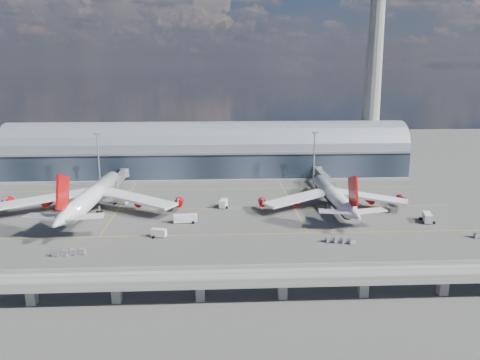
{
  "coord_description": "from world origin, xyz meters",
  "views": [
    {
      "loc": [
        4.43,
        -158.62,
        55.3
      ],
      "look_at": [
        12.87,
        10.0,
        14.0
      ],
      "focal_mm": 35.0,
      "sensor_mm": 36.0,
      "label": 1
    }
  ],
  "objects_px": {
    "floodlight_mast_right": "(314,157)",
    "service_truck_4": "(223,203)",
    "control_tower": "(373,73)",
    "cargo_train_1": "(340,240)",
    "service_truck_3": "(427,218)",
    "floodlight_mast_left": "(98,159)",
    "service_truck_1": "(159,233)",
    "airliner_left": "(91,197)",
    "cargo_train_0": "(69,253)",
    "service_truck_5": "(121,200)",
    "airliner_right": "(334,197)",
    "service_truck_2": "(185,218)"
  },
  "relations": [
    {
      "from": "floodlight_mast_right",
      "to": "service_truck_4",
      "type": "bearing_deg",
      "value": -142.04
    },
    {
      "from": "control_tower",
      "to": "service_truck_4",
      "type": "relative_size",
      "value": 17.35
    },
    {
      "from": "cargo_train_1",
      "to": "service_truck_3",
      "type": "bearing_deg",
      "value": -79.38
    },
    {
      "from": "service_truck_3",
      "to": "cargo_train_1",
      "type": "height_order",
      "value": "service_truck_3"
    },
    {
      "from": "floodlight_mast_left",
      "to": "service_truck_4",
      "type": "relative_size",
      "value": 4.33
    },
    {
      "from": "control_tower",
      "to": "floodlight_mast_right",
      "type": "bearing_deg",
      "value": -141.34
    },
    {
      "from": "service_truck_1",
      "to": "service_truck_3",
      "type": "bearing_deg",
      "value": -69.62
    },
    {
      "from": "airliner_left",
      "to": "service_truck_3",
      "type": "relative_size",
      "value": 10.2
    },
    {
      "from": "floodlight_mast_right",
      "to": "cargo_train_0",
      "type": "xyz_separation_m",
      "value": [
        -90.29,
        -80.29,
        -12.78
      ]
    },
    {
      "from": "cargo_train_0",
      "to": "cargo_train_1",
      "type": "relative_size",
      "value": 1.02
    },
    {
      "from": "floodlight_mast_right",
      "to": "service_truck_1",
      "type": "relative_size",
      "value": 4.87
    },
    {
      "from": "control_tower",
      "to": "service_truck_5",
      "type": "bearing_deg",
      "value": -155.76
    },
    {
      "from": "airliner_right",
      "to": "service_truck_2",
      "type": "bearing_deg",
      "value": -168.06
    },
    {
      "from": "airliner_right",
      "to": "service_truck_3",
      "type": "distance_m",
      "value": 35.05
    },
    {
      "from": "airliner_left",
      "to": "service_truck_1",
      "type": "bearing_deg",
      "value": -40.93
    },
    {
      "from": "airliner_left",
      "to": "floodlight_mast_right",
      "type": "bearing_deg",
      "value": 25.3
    },
    {
      "from": "service_truck_5",
      "to": "floodlight_mast_right",
      "type": "bearing_deg",
      "value": -51.94
    },
    {
      "from": "floodlight_mast_left",
      "to": "floodlight_mast_right",
      "type": "distance_m",
      "value": 100.0
    },
    {
      "from": "floodlight_mast_left",
      "to": "airliner_right",
      "type": "bearing_deg",
      "value": -20.82
    },
    {
      "from": "floodlight_mast_right",
      "to": "service_truck_1",
      "type": "bearing_deg",
      "value": -134.52
    },
    {
      "from": "service_truck_1",
      "to": "service_truck_3",
      "type": "xyz_separation_m",
      "value": [
        95.72,
        10.72,
        0.25
      ]
    },
    {
      "from": "airliner_right",
      "to": "service_truck_1",
      "type": "relative_size",
      "value": 11.82
    },
    {
      "from": "control_tower",
      "to": "airliner_right",
      "type": "distance_m",
      "value": 87.98
    },
    {
      "from": "floodlight_mast_left",
      "to": "service_truck_2",
      "type": "bearing_deg",
      "value": -50.55
    },
    {
      "from": "control_tower",
      "to": "floodlight_mast_right",
      "type": "relative_size",
      "value": 4.01
    },
    {
      "from": "service_truck_4",
      "to": "cargo_train_0",
      "type": "xyz_separation_m",
      "value": [
        -47.05,
        -46.57,
        -0.77
      ]
    },
    {
      "from": "service_truck_3",
      "to": "cargo_train_1",
      "type": "distance_m",
      "value": 41.53
    },
    {
      "from": "control_tower",
      "to": "floodlight_mast_right",
      "type": "height_order",
      "value": "control_tower"
    },
    {
      "from": "cargo_train_1",
      "to": "service_truck_2",
      "type": "bearing_deg",
      "value": 49.61
    },
    {
      "from": "airliner_left",
      "to": "service_truck_5",
      "type": "relative_size",
      "value": 11.39
    },
    {
      "from": "floodlight_mast_right",
      "to": "service_truck_2",
      "type": "xyz_separation_m",
      "value": [
        -57.26,
        -51.94,
        -12.03
      ]
    },
    {
      "from": "service_truck_1",
      "to": "cargo_train_1",
      "type": "distance_m",
      "value": 59.34
    },
    {
      "from": "floodlight_mast_left",
      "to": "service_truck_4",
      "type": "distance_m",
      "value": 67.11
    },
    {
      "from": "floodlight_mast_right",
      "to": "service_truck_4",
      "type": "xyz_separation_m",
      "value": [
        -43.24,
        -33.73,
        -12.01
      ]
    },
    {
      "from": "floodlight_mast_left",
      "to": "airliner_right",
      "type": "relative_size",
      "value": 0.41
    },
    {
      "from": "airliner_right",
      "to": "service_truck_4",
      "type": "bearing_deg",
      "value": 172.67
    },
    {
      "from": "floodlight_mast_right",
      "to": "airliner_right",
      "type": "xyz_separation_m",
      "value": [
        0.33,
        -38.16,
        -8.5
      ]
    },
    {
      "from": "service_truck_4",
      "to": "service_truck_5",
      "type": "bearing_deg",
      "value": -178.22
    },
    {
      "from": "floodlight_mast_left",
      "to": "service_truck_1",
      "type": "xyz_separation_m",
      "value": [
        34.86,
        -66.24,
        -12.21
      ]
    },
    {
      "from": "floodlight_mast_right",
      "to": "cargo_train_0",
      "type": "height_order",
      "value": "floodlight_mast_right"
    },
    {
      "from": "service_truck_2",
      "to": "service_truck_3",
      "type": "xyz_separation_m",
      "value": [
        87.84,
        -3.58,
        0.08
      ]
    },
    {
      "from": "airliner_left",
      "to": "service_truck_4",
      "type": "bearing_deg",
      "value": 8.22
    },
    {
      "from": "service_truck_1",
      "to": "cargo_train_1",
      "type": "bearing_deg",
      "value": -83.98
    },
    {
      "from": "control_tower",
      "to": "airliner_left",
      "type": "distance_m",
      "value": 151.91
    },
    {
      "from": "service_truck_5",
      "to": "service_truck_2",
      "type": "bearing_deg",
      "value": -111.28
    },
    {
      "from": "cargo_train_0",
      "to": "service_truck_4",
      "type": "bearing_deg",
      "value": -35.24
    },
    {
      "from": "service_truck_1",
      "to": "cargo_train_0",
      "type": "bearing_deg",
      "value": 133.19
    },
    {
      "from": "control_tower",
      "to": "cargo_train_0",
      "type": "height_order",
      "value": "control_tower"
    },
    {
      "from": "floodlight_mast_right",
      "to": "service_truck_1",
      "type": "xyz_separation_m",
      "value": [
        -65.14,
        -66.24,
        -12.21
      ]
    },
    {
      "from": "airliner_left",
      "to": "cargo_train_0",
      "type": "xyz_separation_m",
      "value": [
        3.76,
        -42.11,
        -5.58
      ]
    }
  ]
}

